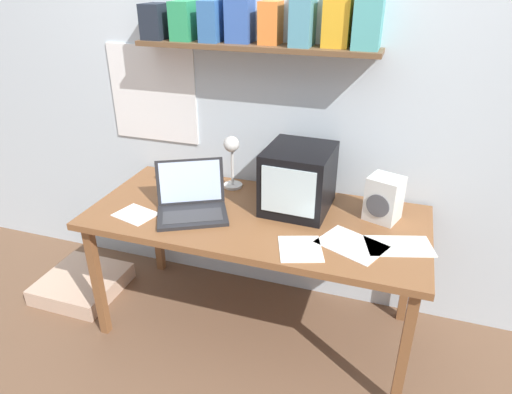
# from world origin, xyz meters

# --- Properties ---
(ground_plane) EXTENTS (12.00, 12.00, 0.00)m
(ground_plane) POSITION_xyz_m (0.00, 0.00, 0.00)
(ground_plane) COLOR brown
(back_wall) EXTENTS (5.60, 0.24, 2.60)m
(back_wall) POSITION_xyz_m (-0.01, 0.43, 1.31)
(back_wall) COLOR silver
(back_wall) RESTS_ON ground_plane
(corner_desk) EXTENTS (1.69, 0.76, 0.72)m
(corner_desk) POSITION_xyz_m (0.00, 0.00, 0.66)
(corner_desk) COLOR brown
(corner_desk) RESTS_ON ground_plane
(crt_monitor) EXTENTS (0.34, 0.37, 0.32)m
(crt_monitor) POSITION_xyz_m (0.18, 0.14, 0.88)
(crt_monitor) COLOR black
(crt_monitor) RESTS_ON corner_desk
(laptop) EXTENTS (0.43, 0.41, 0.25)m
(laptop) POSITION_xyz_m (-0.32, -0.07, 0.78)
(laptop) COLOR #232326
(laptop) RESTS_ON corner_desk
(desk_lamp) EXTENTS (0.11, 0.14, 0.32)m
(desk_lamp) POSITION_xyz_m (-0.22, 0.24, 0.93)
(desk_lamp) COLOR silver
(desk_lamp) RESTS_ON corner_desk
(juice_glass) EXTENTS (0.08, 0.08, 0.11)m
(juice_glass) POSITION_xyz_m (-0.59, 0.19, 0.77)
(juice_glass) COLOR white
(juice_glass) RESTS_ON corner_desk
(space_heater) EXTENTS (0.19, 0.18, 0.22)m
(space_heater) POSITION_xyz_m (0.60, 0.16, 0.83)
(space_heater) COLOR silver
(space_heater) RESTS_ON corner_desk
(loose_paper_near_laptop) EXTENTS (0.25, 0.26, 0.00)m
(loose_paper_near_laptop) POSITION_xyz_m (0.29, -0.24, 0.72)
(loose_paper_near_laptop) COLOR white
(loose_paper_near_laptop) RESTS_ON corner_desk
(loose_paper_near_monitor) EXTENTS (0.33, 0.25, 0.00)m
(loose_paper_near_monitor) POSITION_xyz_m (0.70, -0.07, 0.72)
(loose_paper_near_monitor) COLOR silver
(loose_paper_near_monitor) RESTS_ON corner_desk
(open_notebook) EXTENTS (0.23, 0.20, 0.00)m
(open_notebook) POSITION_xyz_m (-0.58, -0.19, 0.72)
(open_notebook) COLOR white
(open_notebook) RESTS_ON corner_desk
(printed_handout) EXTENTS (0.34, 0.30, 0.00)m
(printed_handout) POSITION_xyz_m (0.50, -0.13, 0.72)
(printed_handout) COLOR white
(printed_handout) RESTS_ON corner_desk
(floor_cushion) EXTENTS (0.47, 0.47, 0.10)m
(floor_cushion) POSITION_xyz_m (-1.13, -0.06, 0.05)
(floor_cushion) COLOR #CEAB91
(floor_cushion) RESTS_ON ground_plane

